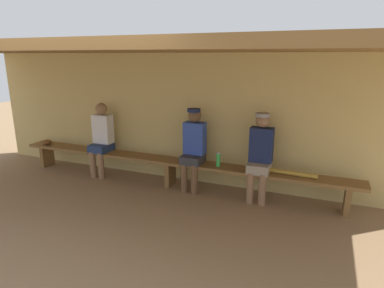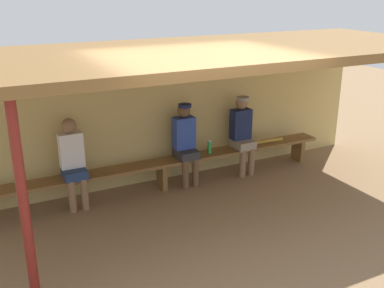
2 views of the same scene
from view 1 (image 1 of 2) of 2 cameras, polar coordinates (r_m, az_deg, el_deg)
name	(u,v)px [view 1 (image 1 of 2)]	position (r m, az deg, el deg)	size (l,w,h in m)	color
ground_plane	(118,227)	(4.50, -12.69, -13.88)	(24.00, 24.00, 0.00)	#8C6D4C
back_wall	(181,118)	(5.78, -2.00, 4.60)	(8.00, 0.20, 2.20)	tan
dugout_roof	(139,47)	(4.54, -9.17, 16.27)	(8.00, 2.80, 0.12)	brown
bench	(170,164)	(5.57, -3.83, -3.43)	(6.00, 0.36, 0.46)	brown
player_near_post	(193,146)	(5.30, 0.25, -0.29)	(0.34, 0.42, 1.34)	#333338
player_rightmost	(260,153)	(5.01, 11.77, -1.52)	(0.34, 0.42, 1.34)	gray
player_in_blue	(101,137)	(6.19, -15.45, 1.25)	(0.34, 0.42, 1.34)	navy
water_bottle_clear	(218,160)	(5.19, 4.58, -2.72)	(0.07, 0.07, 0.23)	green
baseball_glove_dark_brown	(47,142)	(7.07, -23.86, 0.31)	(0.24, 0.17, 0.09)	brown
baseball_bat	(287,173)	(5.03, 16.22, -4.78)	(0.07, 0.07, 0.85)	#B28C33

